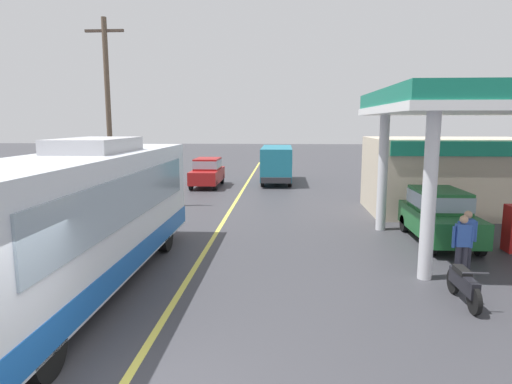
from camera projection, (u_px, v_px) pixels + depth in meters
ground at (241, 192)px, 26.12m from camera, size 120.00×120.00×0.00m
lane_divider_stripe at (231, 208)px, 21.19m from camera, size 0.16×50.00×0.01m
coach_bus_main at (82, 221)px, 10.71m from camera, size 2.60×11.04×3.69m
gas_station_roadside at (468, 159)px, 17.83m from camera, size 9.10×11.95×5.10m
car_at_pump at (439, 213)px, 15.09m from camera, size 1.70×4.20×1.82m
minibus_opposing_lane at (277, 161)px, 30.15m from camera, size 2.04×6.13×2.44m
motorcycle_parked_forecourt at (464, 284)px, 10.02m from camera, size 0.55×1.80×0.92m
pedestrian_near_pump at (467, 236)px, 12.34m from camera, size 0.55×0.22×1.66m
pedestrian_by_shop at (462, 242)px, 11.73m from camera, size 0.55×0.22×1.66m
car_trailing_behind_bus at (207, 171)px, 28.29m from camera, size 1.70×4.20×1.82m
utility_pole_roadside at (108, 112)px, 20.63m from camera, size 1.80×0.24×8.83m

